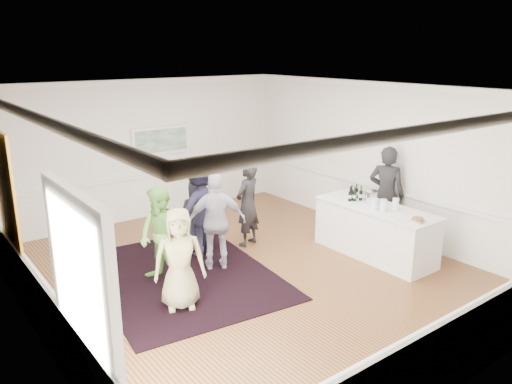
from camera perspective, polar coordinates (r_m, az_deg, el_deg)
floor at (r=8.95m, az=-0.96°, el=-9.27°), size 8.00×8.00×0.00m
ceiling at (r=8.12m, az=-1.07°, el=11.61°), size 7.00×8.00×0.02m
wall_left at (r=7.03m, az=-24.79°, el=-3.96°), size 0.02×8.00×3.20m
wall_right at (r=10.78m, az=14.23°, el=3.60°), size 0.02×8.00×3.20m
wall_back at (r=11.78m, az=-12.60°, el=4.74°), size 7.00×0.02×3.20m
wall_front at (r=5.84m, az=23.03°, el=-7.69°), size 7.00×0.02×3.20m
wainscoting at (r=8.75m, az=-0.98°, el=-6.31°), size 7.00×8.00×1.00m
mirror at (r=8.21m, az=-26.68°, el=0.00°), size 0.05×1.25×1.85m
doorway at (r=5.39m, az=-19.32°, el=-11.43°), size 0.10×1.78×2.56m
landscape_painting at (r=11.87m, az=-10.78°, el=5.81°), size 1.44×0.06×0.66m
area_rug at (r=8.95m, az=-8.39°, el=-9.39°), size 3.28×4.07×0.02m
serving_table at (r=9.79m, az=13.43°, el=-4.35°), size 0.92×2.41×0.98m
bartender at (r=10.45m, az=14.64°, el=-0.24°), size 0.73×0.85×1.98m
guest_tan at (r=7.63m, az=-8.76°, el=-7.55°), size 0.92×0.78×1.59m
guest_green at (r=8.44m, az=-10.79°, el=-5.00°), size 0.82×0.95×1.67m
guest_lilac at (r=8.87m, az=-4.51°, el=-3.41°), size 1.11×0.86×1.76m
guest_dark_a at (r=9.47m, az=-6.32°, el=-1.83°), size 1.27×0.80×1.88m
guest_dark_b at (r=9.92m, az=-0.97°, el=-1.41°), size 0.72×0.59×1.71m
guest_navy at (r=9.77m, az=-6.67°, el=-2.60°), size 0.84×0.78×1.45m
wine_bottles at (r=9.92m, az=11.22°, el=-0.04°), size 0.33×0.24×0.31m
juice_pitchers at (r=9.41m, az=14.47°, el=-1.35°), size 0.41×0.36×0.24m
ice_bucket at (r=9.78m, az=13.01°, el=-0.63°), size 0.26×0.26×0.25m
nut_bowl at (r=8.96m, az=18.00°, el=-3.07°), size 0.24×0.24×0.07m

